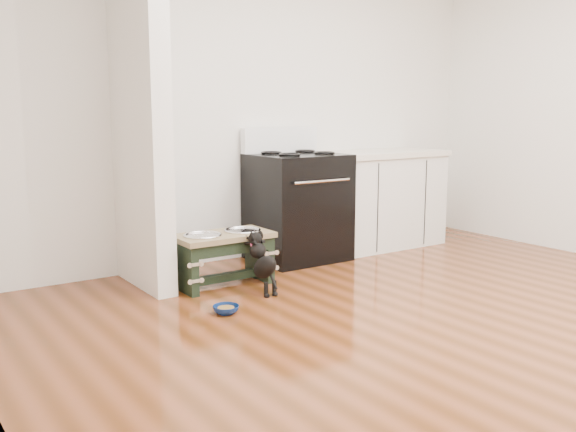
% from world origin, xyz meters
% --- Properties ---
extents(ground, '(5.00, 5.00, 0.00)m').
position_xyz_m(ground, '(0.00, 0.00, 0.00)').
color(ground, '#4E260E').
rests_on(ground, ground).
extents(room_shell, '(5.00, 5.00, 5.00)m').
position_xyz_m(room_shell, '(0.00, 0.00, 1.62)').
color(room_shell, silver).
rests_on(room_shell, ground).
extents(partition_wall, '(0.15, 0.80, 2.70)m').
position_xyz_m(partition_wall, '(-1.18, 2.10, 1.35)').
color(partition_wall, silver).
rests_on(partition_wall, ground).
extents(oven_range, '(0.76, 0.69, 1.14)m').
position_xyz_m(oven_range, '(0.25, 2.16, 0.48)').
color(oven_range, black).
rests_on(oven_range, ground).
extents(cabinet_run, '(1.24, 0.64, 0.91)m').
position_xyz_m(cabinet_run, '(1.23, 2.18, 0.45)').
color(cabinet_run, silver).
rests_on(cabinet_run, ground).
extents(dog_feeder, '(0.72, 0.38, 0.41)m').
position_xyz_m(dog_feeder, '(-0.69, 1.77, 0.28)').
color(dog_feeder, black).
rests_on(dog_feeder, ground).
extents(puppy, '(0.13, 0.37, 0.44)m').
position_xyz_m(puppy, '(-0.56, 1.44, 0.24)').
color(puppy, black).
rests_on(puppy, ground).
extents(floor_bowl, '(0.21, 0.21, 0.05)m').
position_xyz_m(floor_bowl, '(-1.01, 1.17, 0.03)').
color(floor_bowl, '#0B2053').
rests_on(floor_bowl, ground).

